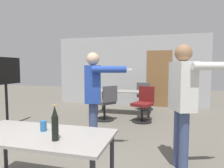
{
  "coord_description": "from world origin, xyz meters",
  "views": [
    {
      "loc": [
        1.3,
        -1.5,
        1.44
      ],
      "look_at": [
        0.26,
        2.44,
        1.1
      ],
      "focal_mm": 32.0,
      "sensor_mm": 36.0,
      "label": 1
    }
  ],
  "objects": [
    {
      "name": "office_chair_far_right",
      "position": [
        0.77,
        3.79,
        0.43
      ],
      "size": [
        0.6,
        0.64,
        0.93
      ],
      "rotation": [
        0.0,
        0.0,
        2.78
      ],
      "color": "black",
      "rests_on": "ground_plane"
    },
    {
      "name": "conference_table_far",
      "position": [
        0.11,
        4.48,
        0.64
      ],
      "size": [
        1.68,
        0.64,
        0.72
      ],
      "color": "gray",
      "rests_on": "ground_plane"
    },
    {
      "name": "conference_table_near",
      "position": [
        -0.02,
        0.34,
        0.65
      ],
      "size": [
        1.62,
        0.76,
        0.72
      ],
      "color": "gray",
      "rests_on": "ground_plane"
    },
    {
      "name": "back_wall",
      "position": [
        0.03,
        5.99,
        1.29
      ],
      "size": [
        5.68,
        0.12,
        2.6
      ],
      "color": "#B2B5B7",
      "rests_on": "ground_plane"
    },
    {
      "name": "tv_screen",
      "position": [
        -2.29,
        2.35,
        1.01
      ],
      "size": [
        0.44,
        0.93,
        1.68
      ],
      "rotation": [
        0.0,
        0.0,
        1.57
      ],
      "color": "black",
      "rests_on": "ground_plane"
    },
    {
      "name": "person_right_polo",
      "position": [
        1.56,
        1.4,
        1.06
      ],
      "size": [
        0.91,
        0.6,
        1.75
      ],
      "rotation": [
        0.0,
        0.0,
        -1.23
      ],
      "color": "#3D4C75",
      "rests_on": "ground_plane"
    },
    {
      "name": "drink_cup",
      "position": [
        -0.01,
        0.43,
        0.78
      ],
      "size": [
        0.07,
        0.07,
        0.12
      ],
      "color": "#2866A3",
      "rests_on": "conference_table_near"
    },
    {
      "name": "office_chair_side_rolled",
      "position": [
        0.66,
        5.23,
        0.44
      ],
      "size": [
        0.55,
        0.6,
        0.94
      ],
      "rotation": [
        0.0,
        0.0,
        6.08
      ],
      "color": "black",
      "rests_on": "ground_plane"
    },
    {
      "name": "office_chair_far_left",
      "position": [
        -0.22,
        3.59,
        0.45
      ],
      "size": [
        0.69,
        0.67,
        0.96
      ],
      "rotation": [
        0.0,
        0.0,
        0.91
      ],
      "color": "black",
      "rests_on": "ground_plane"
    },
    {
      "name": "person_far_watching",
      "position": [
        0.08,
        1.85,
        1.02
      ],
      "size": [
        0.91,
        0.67,
        1.7
      ],
      "rotation": [
        0.0,
        0.0,
        -1.28
      ],
      "color": "#3D4C75",
      "rests_on": "ground_plane"
    },
    {
      "name": "beer_bottle",
      "position": [
        0.27,
        0.21,
        0.89
      ],
      "size": [
        0.07,
        0.07,
        0.36
      ],
      "color": "black",
      "rests_on": "conference_table_near"
    }
  ]
}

